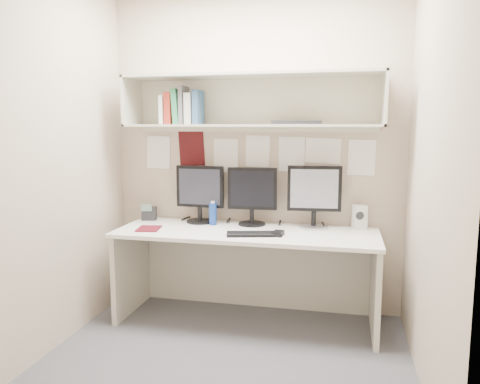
% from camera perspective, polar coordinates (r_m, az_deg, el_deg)
% --- Properties ---
extents(floor, '(2.40, 2.00, 0.01)m').
position_cam_1_polar(floor, '(3.26, -1.74, -19.83)').
color(floor, '#49494E').
rests_on(floor, ground).
extents(wall_back, '(2.40, 0.02, 2.60)m').
position_cam_1_polar(wall_back, '(3.87, 1.89, 4.70)').
color(wall_back, tan).
rests_on(wall_back, ground).
extents(wall_front, '(2.40, 0.02, 2.60)m').
position_cam_1_polar(wall_front, '(1.95, -9.26, 1.22)').
color(wall_front, tan).
rests_on(wall_front, ground).
extents(wall_left, '(0.02, 2.00, 2.60)m').
position_cam_1_polar(wall_left, '(3.40, -21.87, 3.65)').
color(wall_left, tan).
rests_on(wall_left, ground).
extents(wall_right, '(0.02, 2.00, 2.60)m').
position_cam_1_polar(wall_right, '(2.84, 22.32, 2.86)').
color(wall_right, tan).
rests_on(wall_right, ground).
extents(desk, '(2.00, 0.70, 0.73)m').
position_cam_1_polar(desk, '(3.70, 0.78, -10.19)').
color(desk, white).
rests_on(desk, floor).
extents(overhead_hutch, '(2.00, 0.38, 0.40)m').
position_cam_1_polar(overhead_hutch, '(3.73, 1.51, 11.04)').
color(overhead_hutch, beige).
rests_on(overhead_hutch, wall_back).
extents(pinned_papers, '(1.92, 0.01, 0.48)m').
position_cam_1_polar(pinned_papers, '(3.86, 1.87, 3.96)').
color(pinned_papers, white).
rests_on(pinned_papers, wall_back).
extents(monitor_left, '(0.41, 0.22, 0.47)m').
position_cam_1_polar(monitor_left, '(3.88, -4.90, 0.03)').
color(monitor_left, black).
rests_on(monitor_left, desk).
extents(monitor_center, '(0.40, 0.22, 0.47)m').
position_cam_1_polar(monitor_center, '(3.77, 1.49, -0.22)').
color(monitor_center, black).
rests_on(monitor_center, desk).
extents(monitor_right, '(0.42, 0.23, 0.49)m').
position_cam_1_polar(monitor_right, '(3.71, 9.03, -0.29)').
color(monitor_right, '#A5A5AA').
rests_on(monitor_right, desk).
extents(keyboard, '(0.42, 0.23, 0.02)m').
position_cam_1_polar(keyboard, '(3.45, 1.70, -5.14)').
color(keyboard, black).
rests_on(keyboard, desk).
extents(mouse, '(0.08, 0.12, 0.03)m').
position_cam_1_polar(mouse, '(3.44, 4.66, -5.06)').
color(mouse, black).
rests_on(mouse, desk).
extents(speaker, '(0.12, 0.12, 0.19)m').
position_cam_1_polar(speaker, '(3.77, 14.37, -2.94)').
color(speaker, silver).
rests_on(speaker, desk).
extents(blue_bottle, '(0.06, 0.06, 0.19)m').
position_cam_1_polar(blue_bottle, '(3.80, -3.33, -2.65)').
color(blue_bottle, navy).
rests_on(blue_bottle, desk).
extents(maroon_notebook, '(0.20, 0.23, 0.01)m').
position_cam_1_polar(maroon_notebook, '(3.71, -11.06, -4.40)').
color(maroon_notebook, '#530E18').
rests_on(maroon_notebook, desk).
extents(desk_phone, '(0.14, 0.13, 0.14)m').
position_cam_1_polar(desk_phone, '(4.07, -11.02, -2.56)').
color(desk_phone, black).
rests_on(desk_phone, desk).
extents(book_stack, '(0.32, 0.18, 0.30)m').
position_cam_1_polar(book_stack, '(3.82, -7.05, 10.16)').
color(book_stack, white).
rests_on(book_stack, overhead_hutch).
extents(hutch_tray, '(0.39, 0.17, 0.03)m').
position_cam_1_polar(hutch_tray, '(3.66, 6.91, 8.43)').
color(hutch_tray, black).
rests_on(hutch_tray, overhead_hutch).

